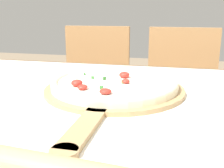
# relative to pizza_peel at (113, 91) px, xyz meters

# --- Properties ---
(dining_table) EXTENTS (1.43, 1.00, 0.77)m
(dining_table) POSITION_rel_pizza_peel_xyz_m (0.01, -0.07, -0.11)
(dining_table) COLOR brown
(dining_table) RESTS_ON ground_plane
(towel_cloth) EXTENTS (1.35, 0.92, 0.00)m
(towel_cloth) POSITION_rel_pizza_peel_xyz_m (0.01, -0.07, -0.01)
(towel_cloth) COLOR white
(towel_cloth) RESTS_ON dining_table
(pizza_peel) EXTENTS (0.40, 0.60, 0.01)m
(pizza_peel) POSITION_rel_pizza_peel_xyz_m (0.00, 0.00, 0.00)
(pizza_peel) COLOR tan
(pizza_peel) RESTS_ON towel_cloth
(pizza) EXTENTS (0.36, 0.36, 0.04)m
(pizza) POSITION_rel_pizza_peel_xyz_m (-0.00, 0.02, 0.02)
(pizza) COLOR beige
(pizza) RESTS_ON pizza_peel
(rolling_pin) EXTENTS (0.44, 0.08, 0.05)m
(rolling_pin) POSITION_rel_pizza_peel_xyz_m (-0.02, -0.43, 0.02)
(rolling_pin) COLOR tan
(rolling_pin) RESTS_ON towel_cloth
(chair_left) EXTENTS (0.42, 0.42, 0.90)m
(chair_left) POSITION_rel_pizza_peel_xyz_m (-0.29, 0.77, -0.26)
(chair_left) COLOR #A37547
(chair_left) RESTS_ON ground_plane
(chair_right) EXTENTS (0.40, 0.40, 0.90)m
(chair_right) POSITION_rel_pizza_peel_xyz_m (0.20, 0.77, -0.26)
(chair_right) COLOR #A37547
(chair_right) RESTS_ON ground_plane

